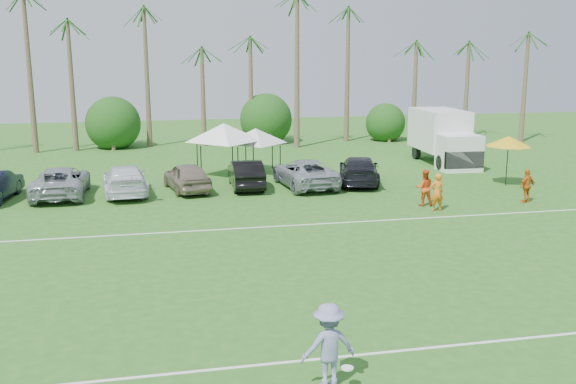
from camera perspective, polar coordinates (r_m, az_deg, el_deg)
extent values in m
cube|color=white|center=(15.66, 0.88, -14.80)|extent=(80.00, 0.10, 0.01)
cube|color=white|center=(26.75, -4.89, -3.27)|extent=(80.00, 0.10, 0.01)
cone|color=brown|center=(50.43, -22.46, 8.87)|extent=(0.44, 0.44, 10.00)
cone|color=brown|center=(49.86, -17.92, 9.74)|extent=(0.44, 0.44, 11.00)
cone|color=brown|center=(49.70, -13.17, 8.27)|extent=(0.44, 0.44, 8.00)
cone|color=brown|center=(49.77, -8.54, 9.03)|extent=(0.44, 0.44, 9.00)
cone|color=brown|center=(50.16, -3.93, 9.73)|extent=(0.44, 0.44, 10.00)
cone|color=brown|center=(50.86, 0.60, 10.36)|extent=(0.44, 0.44, 11.00)
cone|color=brown|center=(52.25, 6.02, 8.69)|extent=(0.44, 0.44, 8.00)
cone|color=brown|center=(53.98, 11.15, 9.17)|extent=(0.44, 0.44, 9.00)
cone|color=brown|center=(56.11, 15.94, 9.56)|extent=(0.44, 0.44, 10.00)
cone|color=brown|center=(58.06, 19.51, 9.90)|extent=(0.44, 0.44, 11.00)
cylinder|color=brown|center=(51.08, -15.23, 4.54)|extent=(0.30, 0.30, 1.40)
sphere|color=#154413|center=(50.96, -15.29, 5.76)|extent=(4.00, 4.00, 4.00)
cylinder|color=brown|center=(51.82, -1.82, 5.06)|extent=(0.30, 0.30, 1.40)
sphere|color=#154413|center=(51.69, -1.83, 6.27)|extent=(4.00, 4.00, 4.00)
cylinder|color=brown|center=(54.48, 8.63, 5.28)|extent=(0.30, 0.30, 1.40)
sphere|color=#154413|center=(54.36, 8.67, 6.43)|extent=(4.00, 4.00, 4.00)
imported|color=orange|center=(30.31, 13.11, -0.01)|extent=(0.65, 0.43, 1.76)
imported|color=#E65219|center=(31.20, 12.02, 0.38)|extent=(0.97, 0.82, 1.76)
imported|color=#D26417|center=(33.28, 20.46, 0.51)|extent=(1.05, 0.72, 1.66)
cube|color=white|center=(44.18, 13.28, 5.43)|extent=(2.91, 5.00, 2.65)
cube|color=white|center=(41.23, 14.97, 3.39)|extent=(2.53, 2.03, 2.22)
cube|color=black|center=(40.57, 15.39, 2.77)|extent=(2.45, 0.45, 1.06)
cube|color=#E5590C|center=(44.76, 14.84, 4.81)|extent=(0.11, 1.69, 0.95)
cylinder|color=black|center=(41.11, 13.45, 2.55)|extent=(0.37, 0.97, 0.95)
cylinder|color=black|center=(41.96, 16.13, 2.59)|extent=(0.37, 0.97, 0.95)
cylinder|color=black|center=(45.20, 11.33, 3.49)|extent=(0.37, 0.97, 0.95)
cylinder|color=black|center=(45.97, 13.81, 3.52)|extent=(0.37, 0.97, 0.95)
cylinder|color=black|center=(36.30, -7.73, 2.46)|extent=(0.06, 0.06, 2.11)
cylinder|color=black|center=(36.63, -3.09, 2.64)|extent=(0.06, 0.06, 2.11)
cylinder|color=black|center=(39.22, -8.07, 3.17)|extent=(0.06, 0.06, 2.11)
cylinder|color=black|center=(39.53, -3.77, 3.34)|extent=(0.06, 0.06, 2.11)
pyramid|color=white|center=(37.61, -5.73, 6.10)|extent=(4.57, 4.57, 1.06)
cylinder|color=black|center=(37.65, -4.47, 2.65)|extent=(0.06, 0.06, 1.82)
cylinder|color=black|center=(38.06, -0.70, 2.79)|extent=(0.06, 0.06, 1.82)
cylinder|color=black|center=(40.13, -4.96, 3.24)|extent=(0.06, 0.06, 1.82)
cylinder|color=black|center=(40.51, -1.40, 3.36)|extent=(0.06, 0.06, 1.82)
pyramid|color=silver|center=(38.82, -2.91, 5.67)|extent=(3.93, 3.93, 0.91)
cylinder|color=black|center=(37.17, 18.89, 2.41)|extent=(0.05, 0.05, 2.46)
cone|color=gold|center=(37.00, 19.02, 4.29)|extent=(2.46, 2.46, 0.56)
imported|color=#7F82B4|center=(14.25, 3.62, -13.46)|extent=(1.29, 0.81, 1.90)
cylinder|color=white|center=(14.30, 5.30, -15.31)|extent=(0.27, 0.27, 0.03)
imported|color=#999EA5|center=(34.55, -19.54, 0.87)|extent=(2.54, 5.48, 1.52)
imported|color=white|center=(34.09, -14.29, 1.06)|extent=(2.56, 5.40, 1.52)
imported|color=gray|center=(34.32, -8.98, 1.36)|extent=(2.61, 4.73, 1.52)
imported|color=black|center=(34.75, -3.76, 1.62)|extent=(1.75, 4.67, 1.52)
imported|color=#949BA3|center=(34.96, 1.49, 1.71)|extent=(2.97, 5.67, 1.52)
imported|color=black|center=(36.04, 6.32, 1.95)|extent=(3.51, 5.63, 1.52)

